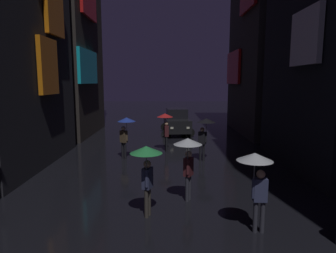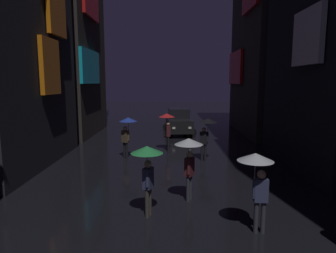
{
  "view_description": "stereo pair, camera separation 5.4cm",
  "coord_description": "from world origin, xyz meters",
  "px_view_note": "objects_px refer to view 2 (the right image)",
  "views": [
    {
      "loc": [
        0.05,
        -0.62,
        3.86
      ],
      "look_at": [
        0.0,
        11.3,
        2.08
      ],
      "focal_mm": 32.0,
      "sensor_mm": 36.0,
      "label": 1
    },
    {
      "loc": [
        0.11,
        -0.62,
        3.86
      ],
      "look_at": [
        0.0,
        11.3,
        2.08
      ],
      "focal_mm": 32.0,
      "sensor_mm": 36.0,
      "label": 2
    }
  ],
  "objects_px": {
    "pedestrian_near_crossing_black": "(207,128)",
    "pedestrian_foreground_right_red": "(167,122)",
    "pedestrian_foreground_left_clear": "(189,152)",
    "car_distant": "(179,122)",
    "pedestrian_midstreet_left_green": "(147,161)",
    "pedestrian_midstreet_centre_blue": "(127,126)",
    "pedestrian_far_right_clear": "(257,171)"
  },
  "relations": [
    {
      "from": "pedestrian_midstreet_centre_blue",
      "to": "pedestrian_near_crossing_black",
      "type": "bearing_deg",
      "value": -5.28
    },
    {
      "from": "pedestrian_midstreet_left_green",
      "to": "car_distant",
      "type": "bearing_deg",
      "value": 84.92
    },
    {
      "from": "pedestrian_foreground_left_clear",
      "to": "pedestrian_foreground_right_red",
      "type": "height_order",
      "value": "same"
    },
    {
      "from": "pedestrian_foreground_right_red",
      "to": "pedestrian_midstreet_left_green",
      "type": "bearing_deg",
      "value": -93.06
    },
    {
      "from": "pedestrian_far_right_clear",
      "to": "pedestrian_near_crossing_black",
      "type": "bearing_deg",
      "value": 93.35
    },
    {
      "from": "pedestrian_near_crossing_black",
      "to": "pedestrian_midstreet_centre_blue",
      "type": "xyz_separation_m",
      "value": [
        -3.91,
        0.36,
        0.0
      ]
    },
    {
      "from": "pedestrian_foreground_right_red",
      "to": "car_distant",
      "type": "height_order",
      "value": "pedestrian_foreground_right_red"
    },
    {
      "from": "pedestrian_midstreet_centre_blue",
      "to": "pedestrian_foreground_left_clear",
      "type": "relative_size",
      "value": 1.0
    },
    {
      "from": "pedestrian_near_crossing_black",
      "to": "car_distant",
      "type": "distance_m",
      "value": 7.88
    },
    {
      "from": "pedestrian_foreground_left_clear",
      "to": "pedestrian_foreground_right_red",
      "type": "bearing_deg",
      "value": 96.05
    },
    {
      "from": "pedestrian_midstreet_centre_blue",
      "to": "pedestrian_foreground_right_red",
      "type": "distance_m",
      "value": 2.69
    },
    {
      "from": "pedestrian_foreground_left_clear",
      "to": "pedestrian_midstreet_left_green",
      "type": "relative_size",
      "value": 1.0
    },
    {
      "from": "pedestrian_midstreet_centre_blue",
      "to": "pedestrian_far_right_clear",
      "type": "xyz_separation_m",
      "value": [
        4.33,
        -7.5,
        0.0
      ]
    },
    {
      "from": "pedestrian_near_crossing_black",
      "to": "pedestrian_midstreet_left_green",
      "type": "relative_size",
      "value": 1.0
    },
    {
      "from": "pedestrian_midstreet_left_green",
      "to": "car_distant",
      "type": "distance_m",
      "value": 14.13
    },
    {
      "from": "pedestrian_midstreet_centre_blue",
      "to": "pedestrian_far_right_clear",
      "type": "height_order",
      "value": "same"
    },
    {
      "from": "pedestrian_foreground_right_red",
      "to": "pedestrian_far_right_clear",
      "type": "distance_m",
      "value": 9.63
    },
    {
      "from": "pedestrian_foreground_right_red",
      "to": "pedestrian_far_right_clear",
      "type": "relative_size",
      "value": 1.0
    },
    {
      "from": "pedestrian_midstreet_centre_blue",
      "to": "car_distant",
      "type": "distance_m",
      "value": 7.94
    },
    {
      "from": "pedestrian_midstreet_centre_blue",
      "to": "car_distant",
      "type": "bearing_deg",
      "value": 69.5
    },
    {
      "from": "pedestrian_near_crossing_black",
      "to": "pedestrian_foreground_right_red",
      "type": "xyz_separation_m",
      "value": [
        -1.94,
        2.2,
        0.0
      ]
    },
    {
      "from": "pedestrian_midstreet_centre_blue",
      "to": "car_distant",
      "type": "relative_size",
      "value": 0.5
    },
    {
      "from": "pedestrian_near_crossing_black",
      "to": "pedestrian_far_right_clear",
      "type": "bearing_deg",
      "value": -86.65
    },
    {
      "from": "pedestrian_midstreet_centre_blue",
      "to": "pedestrian_far_right_clear",
      "type": "bearing_deg",
      "value": -60.0
    },
    {
      "from": "pedestrian_near_crossing_black",
      "to": "pedestrian_midstreet_left_green",
      "type": "height_order",
      "value": "same"
    },
    {
      "from": "car_distant",
      "to": "pedestrian_midstreet_left_green",
      "type": "bearing_deg",
      "value": -95.08
    },
    {
      "from": "pedestrian_foreground_right_red",
      "to": "pedestrian_near_crossing_black",
      "type": "bearing_deg",
      "value": -48.55
    },
    {
      "from": "pedestrian_midstreet_centre_blue",
      "to": "pedestrian_far_right_clear",
      "type": "distance_m",
      "value": 8.66
    },
    {
      "from": "pedestrian_foreground_right_red",
      "to": "pedestrian_midstreet_left_green",
      "type": "xyz_separation_m",
      "value": [
        -0.45,
        -8.49,
        0.0
      ]
    },
    {
      "from": "pedestrian_near_crossing_black",
      "to": "pedestrian_far_right_clear",
      "type": "xyz_separation_m",
      "value": [
        0.42,
        -7.14,
        0.0
      ]
    },
    {
      "from": "pedestrian_foreground_left_clear",
      "to": "car_distant",
      "type": "xyz_separation_m",
      "value": [
        0.02,
        12.89,
        -0.74
      ]
    },
    {
      "from": "pedestrian_foreground_left_clear",
      "to": "car_distant",
      "type": "height_order",
      "value": "pedestrian_foreground_left_clear"
    }
  ]
}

